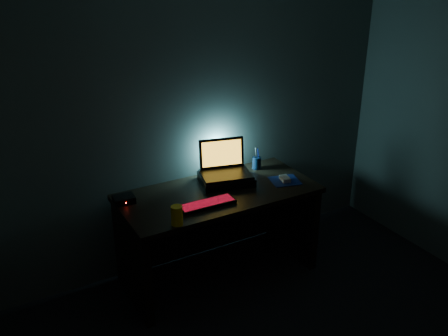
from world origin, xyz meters
name	(u,v)px	position (x,y,z in m)	size (l,w,h in m)	color
room	(389,230)	(0.00, 0.00, 1.25)	(3.50, 4.00, 2.50)	black
desk	(215,218)	(0.00, 1.67, 0.49)	(1.50, 0.70, 0.75)	black
riser	(226,179)	(0.13, 1.73, 0.78)	(0.40, 0.30, 0.06)	black
laptop	(224,166)	(0.14, 1.78, 0.87)	(0.43, 0.36, 0.26)	black
keyboard	(207,204)	(-0.18, 1.46, 0.76)	(0.41, 0.14, 0.03)	black
mousepad	(285,181)	(0.54, 1.53, 0.75)	(0.22, 0.20, 0.00)	navy
mouse	(285,179)	(0.54, 1.53, 0.77)	(0.06, 0.10, 0.03)	#9D9EA3
pen_cup	(257,163)	(0.48, 1.84, 0.80)	(0.07, 0.07, 0.10)	black
juice_glass	(177,215)	(-0.47, 1.32, 0.82)	(0.08, 0.08, 0.13)	yellow
router	(124,199)	(-0.68, 1.79, 0.77)	(0.16, 0.13, 0.05)	black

